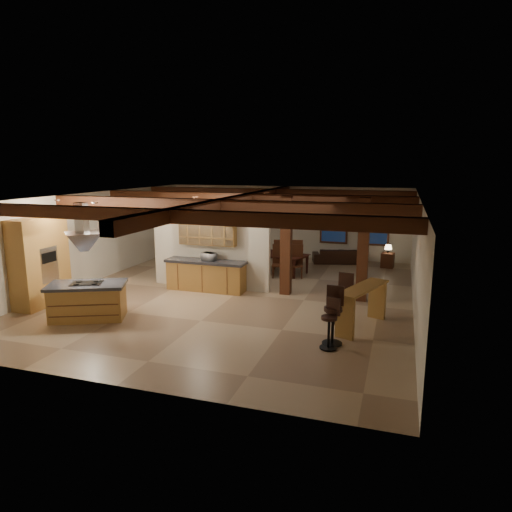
{
  "coord_description": "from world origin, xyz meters",
  "views": [
    {
      "loc": [
        4.57,
        -12.25,
        3.81
      ],
      "look_at": [
        0.47,
        0.5,
        1.09
      ],
      "focal_mm": 32.0,
      "sensor_mm": 36.0,
      "label": 1
    }
  ],
  "objects_px": {
    "kitchen_island": "(88,301)",
    "dining_table": "(279,263)",
    "sofa": "(338,256)",
    "bar_counter": "(362,300)"
  },
  "relations": [
    {
      "from": "dining_table",
      "to": "sofa",
      "type": "distance_m",
      "value": 2.91
    },
    {
      "from": "bar_counter",
      "to": "sofa",
      "type": "bearing_deg",
      "value": 102.28
    },
    {
      "from": "dining_table",
      "to": "bar_counter",
      "type": "distance_m",
      "value": 5.78
    },
    {
      "from": "kitchen_island",
      "to": "bar_counter",
      "type": "xyz_separation_m",
      "value": [
        6.55,
        1.43,
        0.21
      ]
    },
    {
      "from": "dining_table",
      "to": "sofa",
      "type": "bearing_deg",
      "value": 69.93
    },
    {
      "from": "sofa",
      "to": "bar_counter",
      "type": "xyz_separation_m",
      "value": [
        1.53,
        -7.04,
        0.4
      ]
    },
    {
      "from": "sofa",
      "to": "bar_counter",
      "type": "bearing_deg",
      "value": 86.05
    },
    {
      "from": "kitchen_island",
      "to": "bar_counter",
      "type": "distance_m",
      "value": 6.71
    },
    {
      "from": "kitchen_island",
      "to": "dining_table",
      "type": "distance_m",
      "value": 6.97
    },
    {
      "from": "kitchen_island",
      "to": "bar_counter",
      "type": "bearing_deg",
      "value": 12.32
    }
  ]
}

